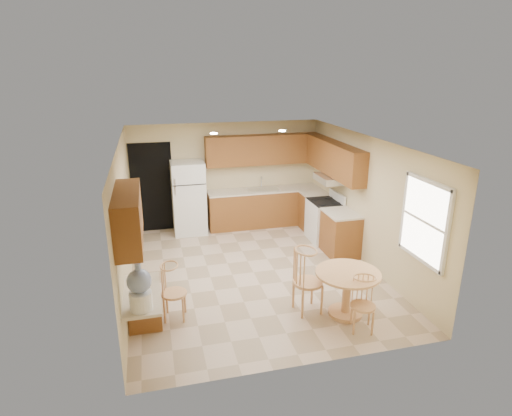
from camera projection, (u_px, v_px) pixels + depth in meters
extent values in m
plane|color=#C3A78D|center=(254.00, 272.00, 8.14)|extent=(5.50, 5.50, 0.00)
cube|color=white|center=(253.00, 142.00, 7.36)|extent=(4.50, 5.50, 0.02)
cube|color=#C6B985|center=(226.00, 175.00, 10.28)|extent=(4.50, 0.02, 2.50)
cube|color=#C6B985|center=(307.00, 280.00, 5.22)|extent=(4.50, 0.02, 2.50)
cube|color=#C6B985|center=(124.00, 221.00, 7.23)|extent=(0.02, 5.50, 2.50)
cube|color=#C6B985|center=(366.00, 201.00, 8.27)|extent=(0.02, 5.50, 2.50)
cube|color=black|center=(152.00, 188.00, 9.92)|extent=(0.90, 0.02, 2.10)
cube|color=brown|center=(264.00, 208.00, 10.46)|extent=(2.75, 0.60, 0.87)
cube|color=beige|center=(264.00, 190.00, 10.32)|extent=(2.75, 0.63, 0.04)
cube|color=brown|center=(314.00, 212.00, 10.17)|extent=(0.60, 0.59, 0.87)
cube|color=beige|center=(315.00, 194.00, 10.02)|extent=(0.63, 0.59, 0.04)
cube|color=brown|center=(340.00, 234.00, 8.83)|extent=(0.60, 0.80, 0.87)
cube|color=beige|center=(342.00, 213.00, 8.68)|extent=(0.63, 0.80, 0.04)
cube|color=brown|center=(263.00, 150.00, 10.14)|extent=(2.75, 0.33, 0.70)
cube|color=brown|center=(334.00, 159.00, 9.16)|extent=(0.33, 2.42, 0.70)
cube|color=brown|center=(128.00, 217.00, 5.61)|extent=(0.33, 1.40, 0.70)
cube|color=silver|center=(263.00, 189.00, 10.31)|extent=(0.78, 0.44, 0.01)
cube|color=silver|center=(330.00, 179.00, 9.25)|extent=(0.50, 0.76, 0.14)
cube|color=brown|center=(144.00, 305.00, 6.35)|extent=(0.48, 0.42, 0.72)
cube|color=beige|center=(142.00, 294.00, 5.88)|extent=(0.50, 1.20, 0.04)
cube|color=white|center=(425.00, 221.00, 6.49)|extent=(0.05, 1.00, 1.20)
cube|color=white|center=(430.00, 182.00, 6.29)|extent=(0.05, 1.10, 0.06)
cube|color=white|center=(419.00, 258.00, 6.68)|extent=(0.05, 1.10, 0.06)
cube|color=white|center=(447.00, 234.00, 6.00)|extent=(0.05, 0.06, 1.28)
cube|color=white|center=(405.00, 210.00, 6.97)|extent=(0.05, 0.06, 1.28)
cylinder|color=white|center=(214.00, 133.00, 8.35)|extent=(0.14, 0.14, 0.02)
cylinder|color=white|center=(282.00, 131.00, 8.67)|extent=(0.14, 0.14, 0.02)
cube|color=white|center=(189.00, 198.00, 9.87)|extent=(0.75, 0.70, 1.69)
cube|color=black|center=(189.00, 185.00, 9.42)|extent=(0.73, 0.01, 0.02)
cube|color=silver|center=(175.00, 190.00, 9.37)|extent=(0.03, 0.03, 0.18)
cube|color=silver|center=(175.00, 182.00, 9.30)|extent=(0.03, 0.03, 0.14)
cube|color=white|center=(324.00, 221.00, 9.53)|extent=(0.65, 0.76, 0.90)
cube|color=black|center=(325.00, 202.00, 9.39)|extent=(0.64, 0.75, 0.02)
cube|color=white|center=(337.00, 197.00, 9.42)|extent=(0.06, 0.76, 0.18)
cylinder|color=tan|center=(345.00, 313.00, 6.76)|extent=(0.54, 0.54, 0.06)
cylinder|color=tan|center=(347.00, 294.00, 6.66)|extent=(0.13, 0.13, 0.66)
cylinder|color=tan|center=(348.00, 273.00, 6.54)|extent=(1.00, 1.00, 0.04)
cylinder|color=tan|center=(308.00, 283.00, 6.71)|extent=(0.47, 0.47, 0.04)
cylinder|color=tan|center=(294.00, 293.00, 6.91)|extent=(0.04, 0.04, 0.50)
cylinder|color=tan|center=(313.00, 290.00, 6.99)|extent=(0.04, 0.04, 0.50)
cylinder|color=tan|center=(301.00, 303.00, 6.60)|extent=(0.04, 0.04, 0.50)
cylinder|color=tan|center=(321.00, 301.00, 6.68)|extent=(0.04, 0.04, 0.50)
cylinder|color=tan|center=(363.00, 306.00, 6.25)|extent=(0.37, 0.37, 0.04)
cylinder|color=tan|center=(350.00, 314.00, 6.41)|extent=(0.03, 0.03, 0.40)
cylinder|color=tan|center=(366.00, 312.00, 6.47)|extent=(0.03, 0.03, 0.40)
cylinder|color=tan|center=(358.00, 324.00, 6.16)|extent=(0.03, 0.03, 0.40)
cylinder|color=tan|center=(374.00, 322.00, 6.22)|extent=(0.03, 0.03, 0.40)
cylinder|color=tan|center=(174.00, 293.00, 6.55)|extent=(0.40, 0.40, 0.04)
cylinder|color=tan|center=(165.00, 302.00, 6.71)|extent=(0.03, 0.03, 0.42)
cylinder|color=tan|center=(183.00, 300.00, 6.78)|extent=(0.03, 0.03, 0.42)
cylinder|color=tan|center=(166.00, 312.00, 6.45)|extent=(0.03, 0.03, 0.42)
cylinder|color=tan|center=(185.00, 309.00, 6.52)|extent=(0.03, 0.03, 0.42)
cylinder|color=white|center=(141.00, 301.00, 5.45)|extent=(0.29, 0.29, 0.25)
sphere|color=#7C90C0|center=(139.00, 281.00, 5.36)|extent=(0.31, 0.31, 0.31)
cylinder|color=#7C90C0|center=(138.00, 267.00, 5.30)|extent=(0.08, 0.08, 0.09)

